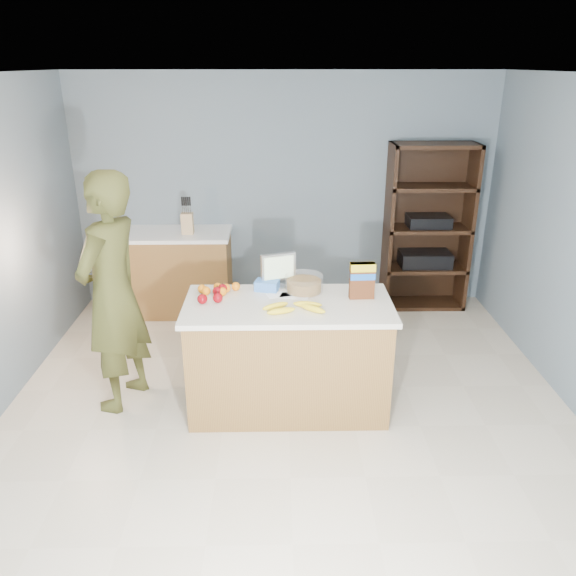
{
  "coord_description": "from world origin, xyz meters",
  "views": [
    {
      "loc": [
        -0.07,
        -3.54,
        2.57
      ],
      "look_at": [
        0.0,
        0.35,
        1.0
      ],
      "focal_mm": 35.0,
      "sensor_mm": 36.0,
      "label": 1
    }
  ],
  "objects_px": {
    "counter_peninsula": "(288,360)",
    "tv": "(278,269)",
    "shelving_unit": "(426,230)",
    "cereal_box": "(362,278)",
    "person": "(112,294)"
  },
  "relations": [
    {
      "from": "counter_peninsula",
      "to": "cereal_box",
      "type": "distance_m",
      "value": 0.86
    },
    {
      "from": "cereal_box",
      "to": "tv",
      "type": "bearing_deg",
      "value": 159.92
    },
    {
      "from": "counter_peninsula",
      "to": "shelving_unit",
      "type": "xyz_separation_m",
      "value": [
        1.55,
        2.05,
        0.45
      ]
    },
    {
      "from": "counter_peninsula",
      "to": "shelving_unit",
      "type": "distance_m",
      "value": 2.61
    },
    {
      "from": "tv",
      "to": "cereal_box",
      "type": "bearing_deg",
      "value": -20.08
    },
    {
      "from": "shelving_unit",
      "to": "person",
      "type": "relative_size",
      "value": 0.96
    },
    {
      "from": "shelving_unit",
      "to": "cereal_box",
      "type": "relative_size",
      "value": 6.41
    },
    {
      "from": "counter_peninsula",
      "to": "tv",
      "type": "distance_m",
      "value": 0.72
    },
    {
      "from": "shelving_unit",
      "to": "cereal_box",
      "type": "distance_m",
      "value": 2.21
    },
    {
      "from": "person",
      "to": "tv",
      "type": "height_order",
      "value": "person"
    },
    {
      "from": "counter_peninsula",
      "to": "shelving_unit",
      "type": "relative_size",
      "value": 0.87
    },
    {
      "from": "tv",
      "to": "cereal_box",
      "type": "xyz_separation_m",
      "value": [
        0.63,
        -0.23,
        0.0
      ]
    },
    {
      "from": "shelving_unit",
      "to": "counter_peninsula",
      "type": "bearing_deg",
      "value": -127.11
    },
    {
      "from": "counter_peninsula",
      "to": "person",
      "type": "relative_size",
      "value": 0.83
    },
    {
      "from": "shelving_unit",
      "to": "cereal_box",
      "type": "bearing_deg",
      "value": -116.78
    }
  ]
}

